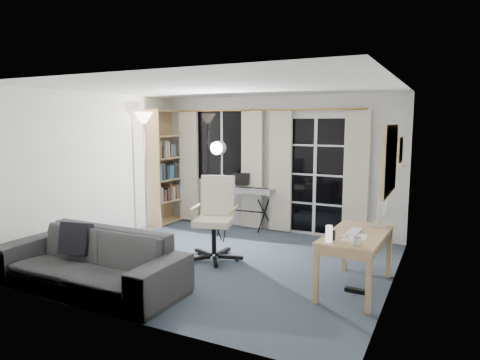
% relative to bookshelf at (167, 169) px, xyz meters
% --- Properties ---
extents(floor, '(4.50, 4.00, 0.02)m').
position_rel_bookshelf_xyz_m(floor, '(2.13, -1.69, -1.04)').
color(floor, '#3B4657').
rests_on(floor, ground).
extents(window, '(1.20, 0.08, 1.40)m').
position_rel_bookshelf_xyz_m(window, '(1.08, 0.28, 0.47)').
color(window, white).
rests_on(window, floor).
extents(french_door, '(1.32, 0.09, 2.11)m').
position_rel_bookshelf_xyz_m(french_door, '(2.88, 0.28, -0.01)').
color(french_door, white).
rests_on(french_door, floor).
extents(curtains, '(3.60, 0.07, 2.13)m').
position_rel_bookshelf_xyz_m(curtains, '(1.99, 0.19, 0.06)').
color(curtains, gold).
rests_on(curtains, floor).
extents(bookshelf, '(0.40, 1.03, 2.18)m').
position_rel_bookshelf_xyz_m(bookshelf, '(0.00, 0.00, 0.00)').
color(bookshelf, tan).
rests_on(bookshelf, floor).
extents(torchiere_lamp, '(0.37, 0.37, 2.12)m').
position_rel_bookshelf_xyz_m(torchiere_lamp, '(0.14, -0.84, 0.67)').
color(torchiere_lamp, '#B2B2B7').
rests_on(torchiere_lamp, floor).
extents(keyboard_piano, '(1.34, 0.69, 0.96)m').
position_rel_bookshelf_xyz_m(keyboard_piano, '(1.54, 0.01, -0.30)').
color(keyboard_piano, black).
rests_on(keyboard_piano, floor).
extents(studio_light, '(0.29, 0.33, 1.67)m').
position_rel_bookshelf_xyz_m(studio_light, '(1.57, -0.76, 0.31)').
color(studio_light, black).
rests_on(studio_light, floor).
extents(office_chair, '(0.82, 0.79, 1.18)m').
position_rel_bookshelf_xyz_m(office_chair, '(1.96, -1.54, -0.34)').
color(office_chair, black).
rests_on(office_chair, floor).
extents(desk, '(0.68, 1.27, 0.67)m').
position_rel_bookshelf_xyz_m(desk, '(4.01, -1.87, -0.45)').
color(desk, tan).
rests_on(desk, floor).
extents(monitor, '(0.17, 0.48, 0.42)m').
position_rel_bookshelf_xyz_m(monitor, '(4.21, -1.42, -0.11)').
color(monitor, silver).
rests_on(monitor, desk).
extents(desk_clutter, '(0.41, 0.76, 0.85)m').
position_rel_bookshelf_xyz_m(desk_clutter, '(3.95, -2.08, -0.51)').
color(desk_clutter, white).
rests_on(desk_clutter, desk).
extents(mug, '(0.11, 0.09, 0.11)m').
position_rel_bookshelf_xyz_m(mug, '(4.11, -2.37, -0.31)').
color(mug, silver).
rests_on(mug, desk).
extents(wall_mirror, '(0.04, 0.94, 0.74)m').
position_rel_bookshelf_xyz_m(wall_mirror, '(4.35, -2.04, 0.52)').
color(wall_mirror, tan).
rests_on(wall_mirror, floor).
extents(framed_print, '(0.03, 0.42, 0.32)m').
position_rel_bookshelf_xyz_m(framed_print, '(4.36, -1.14, 0.57)').
color(framed_print, tan).
rests_on(framed_print, floor).
extents(wall_shelf, '(0.16, 0.30, 0.18)m').
position_rel_bookshelf_xyz_m(wall_shelf, '(4.29, -0.64, 0.37)').
color(wall_shelf, tan).
rests_on(wall_shelf, floor).
extents(sofa, '(2.33, 0.70, 0.91)m').
position_rel_bookshelf_xyz_m(sofa, '(1.22, -3.24, -0.58)').
color(sofa, '#323235').
rests_on(sofa, floor).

